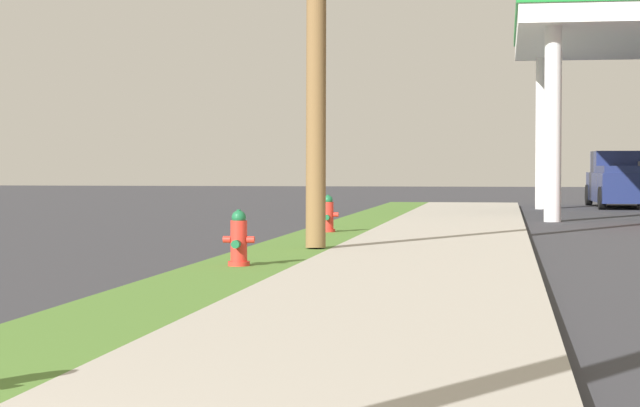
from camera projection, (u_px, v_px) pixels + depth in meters
fire_hydrant_second at (239, 241)px, 15.69m from camera, size 0.42×0.38×0.74m
fire_hydrant_third at (328, 216)px, 23.76m from camera, size 0.42×0.37×0.74m
truck_navy_at_forecourt at (623, 181)px, 41.21m from camera, size 2.28×5.46×1.97m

